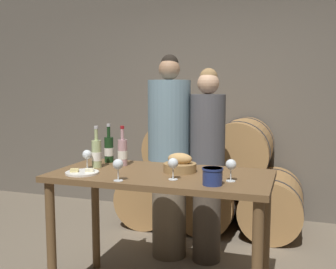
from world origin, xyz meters
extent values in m
cube|color=#60594F|center=(0.00, 2.17, 1.60)|extent=(10.00, 0.12, 3.20)
cylinder|color=#A87A47|center=(-0.66, 1.62, 0.31)|extent=(0.62, 0.85, 0.62)
cylinder|color=#2D2D33|center=(-0.66, 1.35, 0.31)|extent=(0.63, 0.02, 0.63)
cylinder|color=#2D2D33|center=(-0.66, 1.89, 0.31)|extent=(0.63, 0.02, 0.63)
cylinder|color=#A87A47|center=(0.00, 1.62, 0.31)|extent=(0.62, 0.85, 0.62)
cylinder|color=#2D2D33|center=(0.00, 1.35, 0.31)|extent=(0.63, 0.02, 0.63)
cylinder|color=#2D2D33|center=(0.00, 1.89, 0.31)|extent=(0.63, 0.02, 0.63)
cylinder|color=#A87A47|center=(0.66, 1.62, 0.31)|extent=(0.62, 0.85, 0.62)
cylinder|color=#2D2D33|center=(0.66, 1.35, 0.31)|extent=(0.63, 0.02, 0.63)
cylinder|color=#2D2D33|center=(0.66, 1.89, 0.31)|extent=(0.63, 0.02, 0.63)
cylinder|color=#A87A47|center=(-0.33, 1.62, 0.87)|extent=(0.62, 0.85, 0.62)
cylinder|color=#2D2D33|center=(-0.33, 1.35, 0.87)|extent=(0.63, 0.02, 0.63)
cylinder|color=#2D2D33|center=(-0.33, 1.89, 0.87)|extent=(0.63, 0.02, 0.63)
cylinder|color=#A87A47|center=(0.33, 1.62, 0.87)|extent=(0.62, 0.85, 0.62)
cylinder|color=#2D2D33|center=(0.33, 1.35, 0.87)|extent=(0.63, 0.02, 0.63)
cylinder|color=#2D2D33|center=(0.33, 1.89, 0.87)|extent=(0.63, 0.02, 0.63)
cylinder|color=brown|center=(-0.69, -0.31, 0.44)|extent=(0.06, 0.06, 0.88)
cylinder|color=brown|center=(-0.69, 0.31, 0.44)|extent=(0.06, 0.06, 0.88)
cylinder|color=brown|center=(0.69, 0.31, 0.44)|extent=(0.06, 0.06, 0.88)
cube|color=brown|center=(0.00, 0.00, 0.90)|extent=(1.50, 0.74, 0.04)
cylinder|color=#756651|center=(-0.19, 0.74, 0.44)|extent=(0.30, 0.30, 0.88)
cylinder|color=gray|center=(-0.19, 0.74, 1.23)|extent=(0.37, 0.37, 0.70)
sphere|color=#997051|center=(-0.19, 0.74, 1.67)|extent=(0.19, 0.19, 0.19)
sphere|color=black|center=(-0.19, 0.75, 1.72)|extent=(0.15, 0.15, 0.15)
cylinder|color=#4C4238|center=(0.16, 0.74, 0.41)|extent=(0.24, 0.24, 0.81)
cylinder|color=#4C4C51|center=(0.16, 0.74, 1.13)|extent=(0.30, 0.30, 0.64)
sphere|color=tan|center=(0.16, 0.74, 1.55)|extent=(0.18, 0.18, 0.18)
sphere|color=olive|center=(0.16, 0.75, 1.60)|extent=(0.15, 0.15, 0.15)
cylinder|color=#193819|center=(-0.52, 0.25, 1.02)|extent=(0.07, 0.07, 0.20)
cylinder|color=#193819|center=(-0.52, 0.25, 1.16)|extent=(0.03, 0.03, 0.08)
cylinder|color=#B7B7BC|center=(-0.52, 0.25, 1.22)|extent=(0.03, 0.03, 0.02)
cylinder|color=white|center=(-0.52, 0.25, 1.01)|extent=(0.07, 0.07, 0.06)
cylinder|color=#ADBC7F|center=(-0.51, 0.03, 1.02)|extent=(0.07, 0.07, 0.20)
cylinder|color=#ADBC7F|center=(-0.51, 0.03, 1.17)|extent=(0.03, 0.03, 0.08)
cylinder|color=#B7B7BC|center=(-0.51, 0.03, 1.22)|extent=(0.03, 0.03, 0.02)
cylinder|color=white|center=(-0.51, 0.03, 1.01)|extent=(0.07, 0.07, 0.06)
cylinder|color=#BC8E93|center=(-0.36, 0.16, 1.02)|extent=(0.07, 0.07, 0.20)
cylinder|color=#BC8E93|center=(-0.36, 0.16, 1.16)|extent=(0.03, 0.03, 0.08)
cylinder|color=maroon|center=(-0.36, 0.16, 1.21)|extent=(0.03, 0.03, 0.02)
cylinder|color=white|center=(-0.36, 0.16, 1.01)|extent=(0.07, 0.07, 0.06)
cylinder|color=navy|center=(0.41, -0.22, 0.98)|extent=(0.12, 0.12, 0.10)
cylinder|color=navy|center=(0.41, -0.22, 1.02)|extent=(0.13, 0.13, 0.01)
cylinder|color=olive|center=(0.11, 0.08, 0.95)|extent=(0.23, 0.23, 0.06)
ellipsoid|color=tan|center=(0.11, 0.08, 1.02)|extent=(0.17, 0.10, 0.08)
cylinder|color=white|center=(-0.50, -0.20, 0.93)|extent=(0.23, 0.23, 0.01)
cube|color=beige|center=(-0.46, -0.18, 0.95)|extent=(0.07, 0.06, 0.02)
cube|color=#E0CC7F|center=(-0.55, -0.22, 0.95)|extent=(0.07, 0.06, 0.02)
cylinder|color=white|center=(-0.55, -0.04, 0.93)|extent=(0.06, 0.06, 0.00)
cylinder|color=white|center=(-0.55, -0.04, 0.96)|extent=(0.01, 0.01, 0.07)
sphere|color=white|center=(-0.55, -0.04, 1.03)|extent=(0.07, 0.07, 0.07)
cylinder|color=white|center=(-0.18, -0.31, 0.93)|extent=(0.06, 0.06, 0.00)
cylinder|color=white|center=(-0.18, -0.31, 0.96)|extent=(0.01, 0.01, 0.07)
sphere|color=white|center=(-0.18, -0.31, 1.03)|extent=(0.07, 0.07, 0.07)
cylinder|color=white|center=(0.14, -0.17, 0.93)|extent=(0.06, 0.06, 0.00)
cylinder|color=white|center=(0.14, -0.17, 0.96)|extent=(0.01, 0.01, 0.07)
sphere|color=white|center=(0.14, -0.17, 1.03)|extent=(0.07, 0.07, 0.07)
cylinder|color=white|center=(0.49, -0.09, 0.93)|extent=(0.06, 0.06, 0.00)
cylinder|color=white|center=(0.49, -0.09, 0.96)|extent=(0.01, 0.01, 0.07)
sphere|color=white|center=(0.49, -0.09, 1.03)|extent=(0.07, 0.07, 0.07)
camera|label=1|loc=(0.88, -2.50, 1.50)|focal=42.00mm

